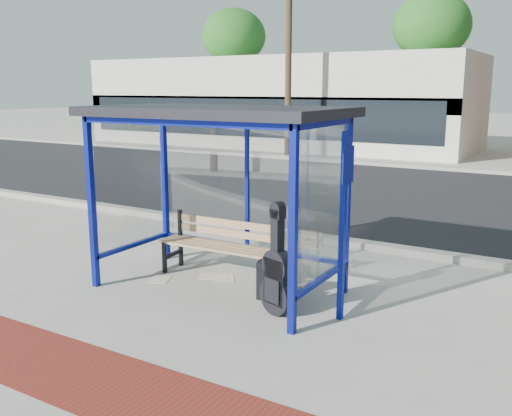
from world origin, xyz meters
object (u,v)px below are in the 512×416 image
Objects in this scene: suitcase at (269,280)px; backpack at (279,292)px; bench at (221,243)px; guitar_bag at (277,276)px.

backpack is (0.21, -0.11, -0.08)m from suitcase.
guitar_bag is (1.36, -0.83, -0.02)m from bench.
bench is 5.37× the size of backpack.
suitcase is 0.25m from backpack.
backpack is (1.23, -0.53, -0.33)m from bench.
backpack is at bearing -46.48° from suitcase.
backpack is at bearing -25.08° from bench.
bench reaches higher than backpack.
guitar_bag is at bearing -69.54° from backpack.
bench is 1.13m from suitcase.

